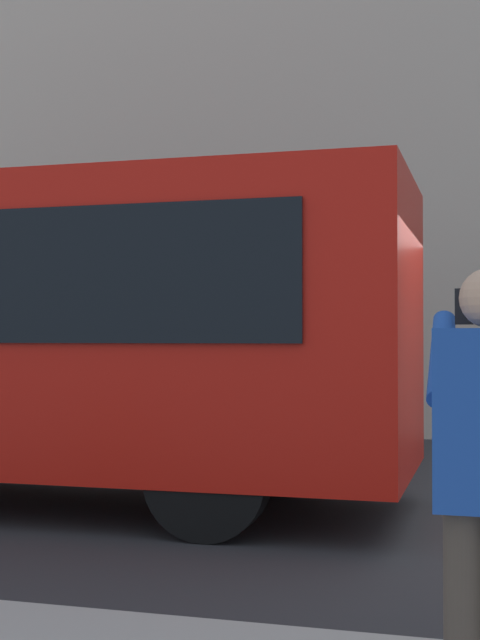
{
  "coord_description": "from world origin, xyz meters",
  "views": [
    {
      "loc": [
        -0.41,
        7.93,
        1.6
      ],
      "look_at": [
        1.71,
        0.39,
        1.75
      ],
      "focal_mm": 50.49,
      "sensor_mm": 36.0,
      "label": 1
    }
  ],
  "objects": [
    {
      "name": "ground_plane",
      "position": [
        0.0,
        0.0,
        0.0
      ],
      "size": [
        60.0,
        60.0,
        0.0
      ],
      "primitive_type": "plane",
      "color": "#2B2B2D"
    },
    {
      "name": "building_facade_far",
      "position": [
        -0.02,
        -6.8,
        5.99
      ],
      "size": [
        28.0,
        1.55,
        12.0
      ],
      "color": "beige",
      "rests_on": "ground_plane"
    }
  ]
}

